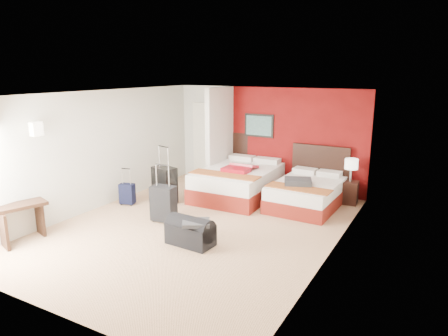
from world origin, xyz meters
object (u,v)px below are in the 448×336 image
Objects in this scene: suitcase_navy at (127,195)px; duffel_bag at (190,233)px; bed_right at (306,195)px; table_lamp at (351,170)px; suitcase_charcoal at (164,205)px; nightstand at (349,192)px; bed_left at (238,183)px; suitcase_black at (165,186)px; desk at (22,222)px; red_suitcase_open at (240,168)px.

suitcase_navy is 0.55× the size of duffel_bag.
table_lamp is (0.76, 0.70, 0.48)m from bed_right.
duffel_bag is at bearing -38.52° from suitcase_navy.
suitcase_charcoal is at bearing -133.00° from bed_right.
table_lamp is at bearing 38.99° from suitcase_charcoal.
bed_left is at bearing -167.40° from nightstand.
bed_left is 2.80× the size of suitcase_black.
bed_left is 2.52m from nightstand.
table_lamp is at bearing 16.04° from suitcase_navy.
suitcase_charcoal is (-2.17, -2.20, 0.07)m from bed_right.
nightstand is 0.99× the size of table_lamp.
desk is (-0.22, -2.39, 0.12)m from suitcase_navy.
red_suitcase_open is 1.84× the size of suitcase_navy.
suitcase_navy is at bearing -150.00° from table_lamp.
suitcase_charcoal is 0.84× the size of desk.
bed_left is 1.64m from bed_right.
suitcase_charcoal is (-2.93, -2.91, -0.42)m from table_lamp.
bed_right is 3.63× the size of table_lamp.
bed_left is 2.23m from suitcase_charcoal.
bed_left is 4.40× the size of nightstand.
duffel_bag is at bearing -122.23° from nightstand.
red_suitcase_open is 1.02× the size of suitcase_black.
nightstand is at bearing 65.34° from desk.
red_suitcase_open reaches higher than bed_right.
desk is at bearing -132.81° from table_lamp.
duffel_bag is at bearing -81.33° from red_suitcase_open.
desk is at bearing -134.47° from suitcase_charcoal.
red_suitcase_open is 2.45m from table_lamp.
suitcase_charcoal is at bearing -39.10° from suitcase_black.
suitcase_black is 3.00m from desk.
bed_right reaches higher than duffel_bag.
desk is at bearing -92.23° from suitcase_black.
bed_right is 3.09m from suitcase_charcoal.
desk is at bearing -130.39° from bed_right.
bed_right is 3.93m from suitcase_navy.
suitcase_navy is at bearing -154.49° from nightstand.
bed_right is 2.33× the size of suitcase_black.
bed_right reaches higher than suitcase_navy.
suitcase_charcoal is 1.41m from suitcase_navy.
duffel_bag is at bearing -37.41° from suitcase_charcoal.
red_suitcase_open is at bearing -164.48° from nightstand.
bed_right is at bearing 39.68° from suitcase_charcoal.
desk is (-4.49, -4.85, -0.42)m from table_lamp.
table_lamp is at bearing 0.00° from nightstand.
table_lamp is 4.13m from suitcase_black.
bed_right is at bearing 66.18° from desk.
bed_left is 0.41m from red_suitcase_open.
bed_left is 4.61m from desk.
desk reaches higher than bed_left.
suitcase_navy is (-1.34, 0.44, -0.12)m from suitcase_charcoal.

